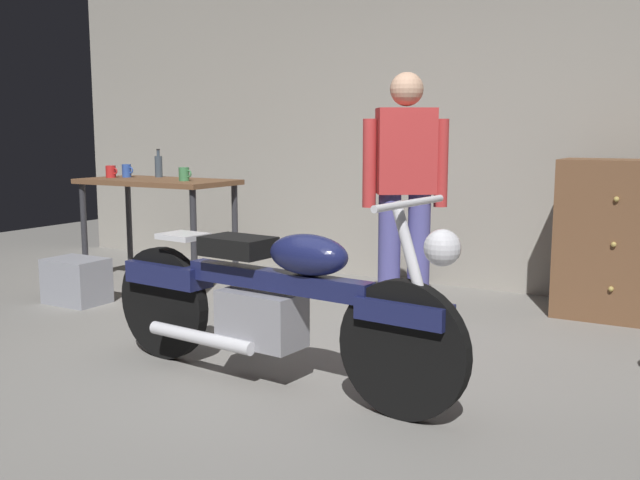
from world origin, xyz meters
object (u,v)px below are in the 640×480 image
wooden_dresser (619,240)px  storage_bin (77,281)px  person_standing (405,187)px  mug_red_diner (111,172)px  mug_green_speckled (184,174)px  bottle (159,166)px  mug_blue_enamel (127,171)px  motorcycle (271,299)px

wooden_dresser → storage_bin: (-3.60, -1.56, -0.38)m
wooden_dresser → storage_bin: wooden_dresser is taller
person_standing → wooden_dresser: person_standing is taller
person_standing → mug_red_diner: 2.70m
storage_bin → mug_green_speckled: mug_green_speckled is taller
wooden_dresser → bottle: size_ratio=4.56×
storage_bin → mug_blue_enamel: 1.16m
motorcycle → mug_blue_enamel: mug_blue_enamel is taller
motorcycle → person_standing: bearing=91.7°
mug_blue_enamel → person_standing: bearing=-2.2°
mug_green_speckled → mug_red_diner: size_ratio=1.00×
wooden_dresser → bottle: 3.70m
motorcycle → bottle: 2.92m
motorcycle → mug_red_diner: mug_red_diner is taller
wooden_dresser → mug_red_diner: (-3.94, -0.84, 0.40)m
wooden_dresser → mug_blue_enamel: bearing=-169.1°
mug_red_diner → person_standing: bearing=-0.1°
person_standing → wooden_dresser: 1.54m
person_standing → storage_bin: 2.58m
mug_blue_enamel → bottle: size_ratio=0.47×
storage_bin → mug_red_diner: size_ratio=3.73×
wooden_dresser → mug_blue_enamel: size_ratio=9.79×
mug_blue_enamel → mug_red_diner: mug_blue_enamel is taller
person_standing → storage_bin: bearing=-16.9°
wooden_dresser → mug_green_speckled: (-3.12, -0.85, 0.40)m
person_standing → storage_bin: size_ratio=3.80×
wooden_dresser → storage_bin: size_ratio=2.50×
motorcycle → person_standing: (0.09, 1.47, 0.48)m
mug_green_speckled → mug_red_diner: 0.81m
mug_green_speckled → mug_red_diner: bearing=179.2°
motorcycle → mug_green_speckled: bearing=146.1°
storage_bin → mug_green_speckled: bearing=56.2°
motorcycle → wooden_dresser: bearing=65.5°
motorcycle → storage_bin: size_ratio=4.97×
wooden_dresser → motorcycle: bearing=-119.8°
motorcycle → person_standing: size_ratio=1.31×
motorcycle → storage_bin: bearing=166.9°
mug_green_speckled → mug_red_diner: (-0.81, 0.01, -0.00)m
mug_red_diner → mug_green_speckled: bearing=-0.8°
storage_bin → bottle: bearing=91.3°
bottle → motorcycle: bearing=-36.8°
motorcycle → mug_green_speckled: mug_green_speckled is taller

